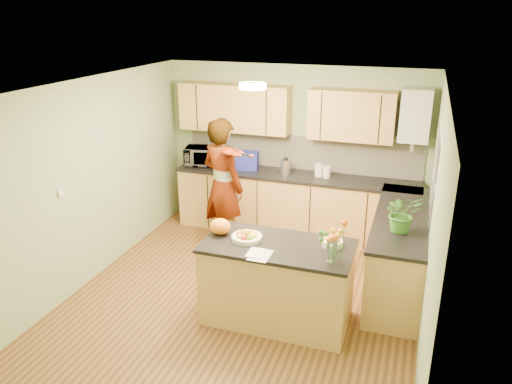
% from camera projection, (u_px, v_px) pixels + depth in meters
% --- Properties ---
extents(floor, '(4.50, 4.50, 0.00)m').
position_uv_depth(floor, '(245.00, 295.00, 6.01)').
color(floor, '#503117').
rests_on(floor, ground).
extents(ceiling, '(4.00, 4.50, 0.02)m').
position_uv_depth(ceiling, '(243.00, 86.00, 5.15)').
color(ceiling, silver).
rests_on(ceiling, wall_back).
extents(wall_back, '(4.00, 0.02, 2.50)m').
position_uv_depth(wall_back, '(295.00, 149.00, 7.58)').
color(wall_back, '#97AD7B').
rests_on(wall_back, floor).
extents(wall_front, '(4.00, 0.02, 2.50)m').
position_uv_depth(wall_front, '(138.00, 305.00, 3.58)').
color(wall_front, '#97AD7B').
rests_on(wall_front, floor).
extents(wall_left, '(0.02, 4.50, 2.50)m').
position_uv_depth(wall_left, '(93.00, 180.00, 6.18)').
color(wall_left, '#97AD7B').
rests_on(wall_left, floor).
extents(wall_right, '(0.02, 4.50, 2.50)m').
position_uv_depth(wall_right, '(432.00, 222.00, 4.98)').
color(wall_right, '#97AD7B').
rests_on(wall_right, floor).
extents(back_counter, '(3.64, 0.62, 0.94)m').
position_uv_depth(back_counter, '(295.00, 204.00, 7.55)').
color(back_counter, '#B68D49').
rests_on(back_counter, floor).
extents(right_counter, '(0.62, 2.24, 0.94)m').
position_uv_depth(right_counter, '(399.00, 251.00, 6.10)').
color(right_counter, '#B68D49').
rests_on(right_counter, floor).
extents(splashback, '(3.60, 0.02, 0.52)m').
position_uv_depth(splashback, '(301.00, 153.00, 7.56)').
color(splashback, beige).
rests_on(splashback, back_counter).
extents(upper_cabinets, '(3.20, 0.34, 0.70)m').
position_uv_depth(upper_cabinets, '(281.00, 111.00, 7.28)').
color(upper_cabinets, '#B68D49').
rests_on(upper_cabinets, wall_back).
extents(boiler, '(0.40, 0.30, 0.86)m').
position_uv_depth(boiler, '(415.00, 116.00, 6.71)').
color(boiler, silver).
rests_on(boiler, wall_back).
extents(window_right, '(0.01, 1.30, 1.05)m').
position_uv_depth(window_right, '(435.00, 175.00, 5.41)').
color(window_right, silver).
rests_on(window_right, wall_right).
extents(light_switch, '(0.02, 0.09, 0.09)m').
position_uv_depth(light_switch, '(61.00, 193.00, 5.63)').
color(light_switch, silver).
rests_on(light_switch, wall_left).
extents(ceiling_lamp, '(0.30, 0.30, 0.07)m').
position_uv_depth(ceiling_lamp, '(253.00, 86.00, 5.43)').
color(ceiling_lamp, '#FFEABF').
rests_on(ceiling_lamp, ceiling).
extents(peninsula_island, '(1.60, 0.82, 0.91)m').
position_uv_depth(peninsula_island, '(277.00, 282.00, 5.42)').
color(peninsula_island, '#B68D49').
rests_on(peninsula_island, floor).
extents(fruit_dish, '(0.33, 0.33, 0.11)m').
position_uv_depth(fruit_dish, '(247.00, 236.00, 5.35)').
color(fruit_dish, beige).
rests_on(fruit_dish, peninsula_island).
extents(orange_bowl, '(0.22, 0.22, 0.13)m').
position_uv_depth(orange_bowl, '(333.00, 241.00, 5.21)').
color(orange_bowl, beige).
rests_on(orange_bowl, peninsula_island).
extents(flower_vase, '(0.25, 0.25, 0.47)m').
position_uv_depth(flower_vase, '(333.00, 232.00, 4.81)').
color(flower_vase, silver).
rests_on(flower_vase, peninsula_island).
extents(orange_bag, '(0.27, 0.24, 0.18)m').
position_uv_depth(orange_bag, '(220.00, 226.00, 5.48)').
color(orange_bag, orange).
rests_on(orange_bag, peninsula_island).
extents(papers, '(0.21, 0.28, 0.01)m').
position_uv_depth(papers, '(260.00, 255.00, 5.02)').
color(papers, white).
rests_on(papers, peninsula_island).
extents(violinist, '(0.82, 0.71, 1.91)m').
position_uv_depth(violinist, '(223.00, 186.00, 6.86)').
color(violinist, tan).
rests_on(violinist, floor).
extents(violin, '(0.70, 0.61, 0.18)m').
position_uv_depth(violin, '(230.00, 151.00, 6.41)').
color(violin, '#4C0E04').
rests_on(violin, violinist).
extents(microwave, '(0.57, 0.44, 0.29)m').
position_uv_depth(microwave, '(202.00, 156.00, 7.80)').
color(microwave, silver).
rests_on(microwave, back_counter).
extents(blue_box, '(0.37, 0.30, 0.26)m').
position_uv_depth(blue_box, '(247.00, 161.00, 7.60)').
color(blue_box, navy).
rests_on(blue_box, back_counter).
extents(kettle, '(0.16, 0.16, 0.30)m').
position_uv_depth(kettle, '(286.00, 166.00, 7.37)').
color(kettle, silver).
rests_on(kettle, back_counter).
extents(jar_cream, '(0.12, 0.12, 0.18)m').
position_uv_depth(jar_cream, '(319.00, 170.00, 7.29)').
color(jar_cream, beige).
rests_on(jar_cream, back_counter).
extents(jar_white, '(0.14, 0.14, 0.17)m').
position_uv_depth(jar_white, '(327.00, 172.00, 7.22)').
color(jar_white, silver).
rests_on(jar_white, back_counter).
extents(potted_plant, '(0.50, 0.47, 0.44)m').
position_uv_depth(potted_plant, '(402.00, 213.00, 5.43)').
color(potted_plant, '#3E7C29').
rests_on(potted_plant, right_counter).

